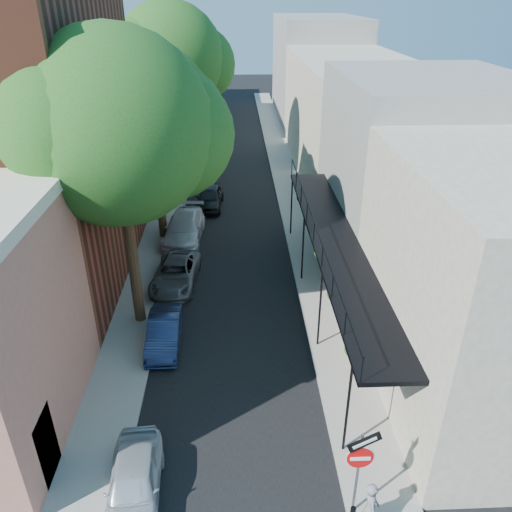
{
  "coord_description": "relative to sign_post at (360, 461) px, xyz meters",
  "views": [
    {
      "loc": [
        0.26,
        -7.3,
        12.14
      ],
      "look_at": [
        1.02,
        10.29,
        2.8
      ],
      "focal_mm": 35.0,
      "sensor_mm": 36.0,
      "label": 1
    }
  ],
  "objects": [
    {
      "name": "sign_post",
      "position": [
        0.0,
        0.0,
        0.0
      ],
      "size": [
        0.89,
        0.17,
        2.99
      ],
      "color": "#595B60",
      "rests_on": "ground"
    },
    {
      "name": "buildings_left",
      "position": [
        -12.46,
        27.79,
        2.9
      ],
      "size": [
        10.1,
        59.1,
        12.0
      ],
      "color": "tan",
      "rests_on": "ground"
    },
    {
      "name": "parked_car_a",
      "position": [
        -5.76,
        0.74,
        -1.44
      ],
      "size": [
        1.64,
        3.61,
        1.2
      ],
      "primitive_type": "imported",
      "rotation": [
        0.0,
        0.0,
        0.06
      ],
      "color": "#ABB5BD",
      "rests_on": "ground"
    },
    {
      "name": "parked_car_c",
      "position": [
        -5.76,
        11.92,
        -1.46
      ],
      "size": [
        2.29,
        4.33,
        1.16
      ],
      "primitive_type": "imported",
      "rotation": [
        0.0,
        0.0,
        -0.09
      ],
      "color": "#54585B",
      "rests_on": "ground"
    },
    {
      "name": "pedestrian",
      "position": [
        0.27,
        -0.47,
        -1.11
      ],
      "size": [
        0.42,
        0.61,
        1.61
      ],
      "primitive_type": "imported",
      "rotation": [
        0.0,
        0.0,
        1.51
      ],
      "color": "slate",
      "rests_on": "sidewalk_right"
    },
    {
      "name": "buildings_right",
      "position": [
        5.83,
        28.51,
        2.39
      ],
      "size": [
        9.8,
        55.0,
        10.0
      ],
      "color": "beige",
      "rests_on": "ground"
    },
    {
      "name": "sidewalk_left",
      "position": [
        -7.16,
        29.03,
        -1.98
      ],
      "size": [
        2.0,
        64.0,
        0.12
      ],
      "primitive_type": "cube",
      "color": "gray",
      "rests_on": "ground"
    },
    {
      "name": "parked_car_d",
      "position": [
        -5.76,
        16.71,
        -1.34
      ],
      "size": [
        2.26,
        4.93,
        1.4
      ],
      "primitive_type": "imported",
      "rotation": [
        0.0,
        0.0,
        -0.06
      ],
      "color": "silver",
      "rests_on": "ground"
    },
    {
      "name": "parked_car_e",
      "position": [
        -4.56,
        21.37,
        -1.37
      ],
      "size": [
        1.81,
        3.98,
        1.33
      ],
      "primitive_type": "imported",
      "rotation": [
        0.0,
        0.0,
        -0.06
      ],
      "color": "black",
      "rests_on": "ground"
    },
    {
      "name": "sidewalk_right",
      "position": [
        0.84,
        29.03,
        -1.98
      ],
      "size": [
        2.0,
        64.0,
        0.12
      ],
      "primitive_type": "cube",
      "color": "gray",
      "rests_on": "ground"
    },
    {
      "name": "parked_car_b",
      "position": [
        -5.76,
        7.44,
        -1.47
      ],
      "size": [
        1.27,
        3.46,
        1.13
      ],
      "primitive_type": "imported",
      "rotation": [
        0.0,
        0.0,
        0.02
      ],
      "color": "#162345",
      "rests_on": "ground"
    },
    {
      "name": "oak_far",
      "position": [
        -6.51,
        26.3,
        6.22
      ],
      "size": [
        7.7,
        7.0,
        11.9
      ],
      "color": "#342414",
      "rests_on": "ground"
    },
    {
      "name": "oak_near",
      "position": [
        -6.53,
        9.29,
        5.84
      ],
      "size": [
        7.48,
        6.8,
        11.42
      ],
      "color": "#342414",
      "rests_on": "ground"
    },
    {
      "name": "road_surface",
      "position": [
        -3.16,
        29.03,
        -2.03
      ],
      "size": [
        6.0,
        64.0,
        0.01
      ],
      "primitive_type": "cube",
      "color": "black",
      "rests_on": "ground"
    },
    {
      "name": "oak_mid",
      "position": [
        -6.58,
        17.26,
        5.02
      ],
      "size": [
        6.6,
        6.0,
        10.2
      ],
      "color": "#342414",
      "rests_on": "ground"
    }
  ]
}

